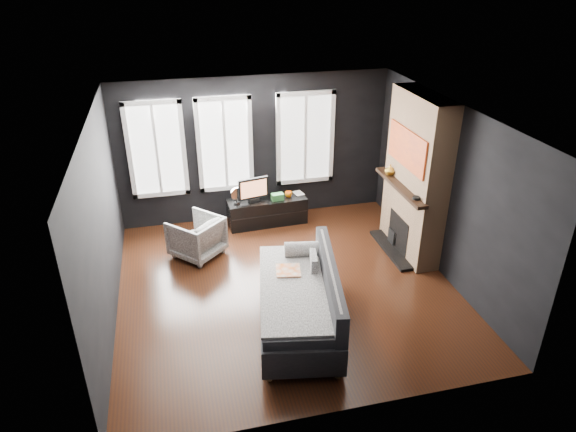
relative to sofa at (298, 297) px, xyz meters
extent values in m
plane|color=black|center=(0.06, 0.95, -0.48)|extent=(5.00, 5.00, 0.00)
plane|color=white|center=(0.06, 0.95, 2.22)|extent=(5.00, 5.00, 0.00)
cube|color=black|center=(0.06, 3.45, 0.87)|extent=(5.00, 0.02, 2.70)
cube|color=black|center=(-2.44, 0.95, 0.87)|extent=(0.02, 5.00, 2.70)
cube|color=black|center=(2.56, 0.95, 0.87)|extent=(0.02, 5.00, 2.70)
cube|color=gray|center=(0.32, 0.37, 0.21)|extent=(0.16, 0.36, 0.36)
imported|color=silver|center=(-1.18, 2.20, -0.10)|extent=(1.01, 1.01, 0.76)
imported|color=orange|center=(0.61, 3.05, 0.09)|extent=(0.16, 0.15, 0.14)
imported|color=#BCB192|center=(0.75, 3.13, 0.13)|extent=(0.16, 0.05, 0.22)
cube|color=#2E7035|center=(0.38, 2.98, 0.08)|extent=(0.23, 0.16, 0.12)
imported|color=gold|center=(2.11, 2.00, 0.84)|extent=(0.22, 0.22, 0.17)
cylinder|color=black|center=(2.11, 1.00, 0.77)|extent=(0.13, 0.13, 0.04)
camera|label=1|loc=(-1.44, -5.42, 4.08)|focal=32.00mm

